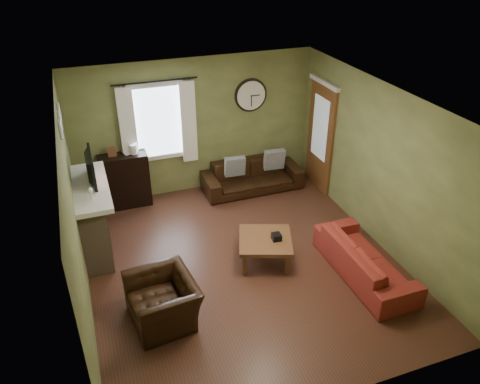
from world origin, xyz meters
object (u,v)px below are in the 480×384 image
object	(u,v)px
coffee_table	(265,250)
sofa_red	(365,259)
armchair	(163,301)
bookshelf	(125,181)
sofa_brown	(252,176)

from	to	relation	value
coffee_table	sofa_red	bearing A→B (deg)	-32.17
armchair	bookshelf	bearing A→B (deg)	173.73
armchair	coffee_table	xyz separation A→B (m)	(1.74, 0.68, -0.10)
bookshelf	sofa_brown	xyz separation A→B (m)	(2.42, -0.23, -0.23)
bookshelf	sofa_red	size ratio (longest dim) A/B	0.54
sofa_brown	armchair	size ratio (longest dim) A/B	2.06
bookshelf	sofa_brown	distance (m)	2.44
armchair	coffee_table	bearing A→B (deg)	104.50
bookshelf	sofa_brown	world-z (taller)	bookshelf
bookshelf	sofa_red	distance (m)	4.47
sofa_red	coffee_table	xyz separation A→B (m)	(-1.28, 0.80, -0.06)
sofa_brown	coffee_table	size ratio (longest dim) A/B	2.45
bookshelf	sofa_red	world-z (taller)	bookshelf
armchair	coffee_table	size ratio (longest dim) A/B	1.19
sofa_red	coffee_table	bearing A→B (deg)	57.83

